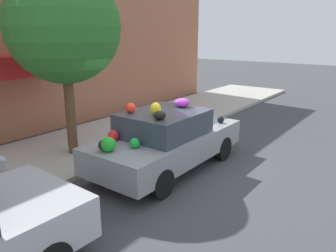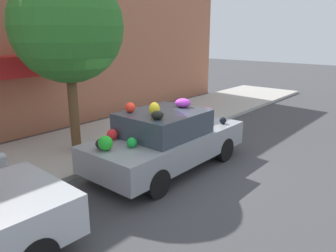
{
  "view_description": "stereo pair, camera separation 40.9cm",
  "coord_description": "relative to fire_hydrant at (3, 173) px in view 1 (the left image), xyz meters",
  "views": [
    {
      "loc": [
        -5.71,
        -4.31,
        3.04
      ],
      "look_at": [
        0.0,
        -0.03,
        1.02
      ],
      "focal_mm": 35.0,
      "sensor_mm": 36.0,
      "label": 1
    },
    {
      "loc": [
        -5.45,
        -4.63,
        3.04
      ],
      "look_at": [
        0.0,
        -0.03,
        1.02
      ],
      "focal_mm": 35.0,
      "sensor_mm": 36.0,
      "label": 2
    }
  ],
  "objects": [
    {
      "name": "building_facade",
      "position": [
        2.87,
        3.25,
        2.72
      ],
      "size": [
        18.0,
        1.2,
        6.49
      ],
      "color": "#B26B4C",
      "rests_on": "ground"
    },
    {
      "name": "ground_plane",
      "position": [
        2.99,
        -1.67,
        -0.46
      ],
      "size": [
        60.0,
        60.0,
        0.0
      ],
      "primitive_type": "plane",
      "color": "#424244"
    },
    {
      "name": "street_tree",
      "position": [
        2.13,
        0.66,
        2.72
      ],
      "size": [
        2.65,
        2.65,
        4.4
      ],
      "color": "brown",
      "rests_on": "sidewalk_curb"
    },
    {
      "name": "fire_hydrant",
      "position": [
        0.0,
        0.0,
        0.0
      ],
      "size": [
        0.2,
        0.2,
        0.7
      ],
      "color": "#B2B2B7",
      "rests_on": "sidewalk_curb"
    },
    {
      "name": "sidewalk_curb",
      "position": [
        2.99,
        1.03,
        -0.4
      ],
      "size": [
        24.0,
        3.2,
        0.12
      ],
      "color": "#B2ADA3",
      "rests_on": "ground"
    },
    {
      "name": "art_car",
      "position": [
        2.94,
        -1.7,
        0.25
      ],
      "size": [
        3.98,
        1.74,
        1.66
      ],
      "rotation": [
        0.0,
        0.0,
        0.0
      ],
      "color": "gray",
      "rests_on": "ground"
    }
  ]
}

